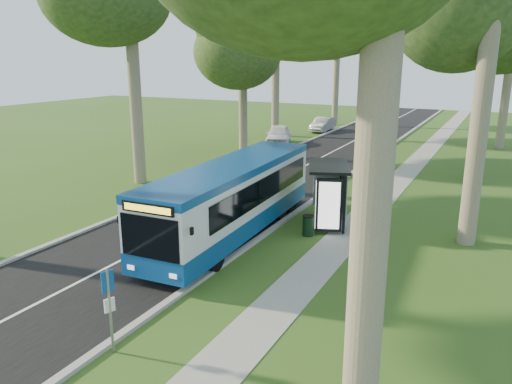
# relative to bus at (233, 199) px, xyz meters

# --- Properties ---
(ground) EXTENTS (120.00, 120.00, 0.00)m
(ground) POSITION_rel_bus_xyz_m (1.20, -2.64, -1.56)
(ground) COLOR #325219
(ground) RESTS_ON ground
(road) EXTENTS (7.00, 100.00, 0.02)m
(road) POSITION_rel_bus_xyz_m (-2.30, 7.36, -1.55)
(road) COLOR black
(road) RESTS_ON ground
(kerb_east) EXTENTS (0.25, 100.00, 0.12)m
(kerb_east) POSITION_rel_bus_xyz_m (1.20, 7.36, -1.50)
(kerb_east) COLOR #9E9B93
(kerb_east) RESTS_ON ground
(kerb_west) EXTENTS (0.25, 100.00, 0.12)m
(kerb_west) POSITION_rel_bus_xyz_m (-5.80, 7.36, -1.50)
(kerb_west) COLOR #9E9B93
(kerb_west) RESTS_ON ground
(centre_line) EXTENTS (0.12, 100.00, 0.00)m
(centre_line) POSITION_rel_bus_xyz_m (-2.30, 7.36, -1.54)
(centre_line) COLOR white
(centre_line) RESTS_ON road
(footpath) EXTENTS (1.50, 100.00, 0.02)m
(footpath) POSITION_rel_bus_xyz_m (4.20, 7.36, -1.55)
(footpath) COLOR gray
(footpath) RESTS_ON ground
(bus) EXTENTS (2.87, 11.44, 3.01)m
(bus) POSITION_rel_bus_xyz_m (0.00, 0.00, 0.00)
(bus) COLOR white
(bus) RESTS_ON ground
(bus_stop_sign) EXTENTS (0.16, 0.30, 2.24)m
(bus_stop_sign) POSITION_rel_bus_xyz_m (1.50, -8.79, -0.14)
(bus_stop_sign) COLOR gray
(bus_stop_sign) RESTS_ON ground
(bus_shelter) EXTENTS (2.70, 3.51, 2.67)m
(bus_shelter) POSITION_rel_bus_xyz_m (3.12, 2.71, 0.33)
(bus_shelter) COLOR black
(bus_shelter) RESTS_ON ground
(litter_bin) EXTENTS (0.49, 0.49, 0.86)m
(litter_bin) POSITION_rel_bus_xyz_m (2.78, 1.33, -1.12)
(litter_bin) COLOR black
(litter_bin) RESTS_ON ground
(car_white) EXTENTS (3.50, 5.20, 1.65)m
(car_white) POSITION_rel_bus_xyz_m (-7.46, 21.00, -0.74)
(car_white) COLOR white
(car_white) RESTS_ON ground
(car_silver) EXTENTS (1.45, 4.14, 1.36)m
(car_silver) POSITION_rel_bus_xyz_m (-6.78, 30.05, -0.88)
(car_silver) COLOR #989A9F
(car_silver) RESTS_ON ground
(tree_west_c) EXTENTS (5.20, 5.20, 12.87)m
(tree_west_c) POSITION_rel_bus_xyz_m (-7.80, 15.36, 7.99)
(tree_west_c) COLOR #7A6B56
(tree_west_c) RESTS_ON ground
(tree_west_e) EXTENTS (5.20, 5.20, 13.65)m
(tree_west_e) POSITION_rel_bus_xyz_m (-7.30, 35.36, 8.57)
(tree_west_e) COLOR #7A6B56
(tree_west_e) RESTS_ON ground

